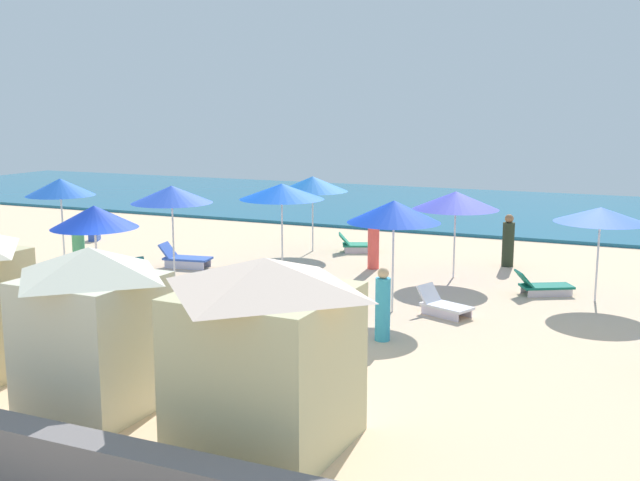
# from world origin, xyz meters

# --- Properties ---
(ground_plane) EXTENTS (60.00, 60.00, 0.00)m
(ground_plane) POSITION_xyz_m (0.00, 0.00, 0.00)
(ground_plane) COLOR beige
(ocean) EXTENTS (60.00, 14.88, 0.12)m
(ocean) POSITION_xyz_m (0.00, 22.56, 0.06)
(ocean) COLOR #1A6486
(ocean) RESTS_ON ground_plane
(cabana_2) EXTENTS (2.13, 2.07, 2.62)m
(cabana_2) POSITION_xyz_m (2.14, -3.01, 1.35)
(cabana_2) COLOR beige
(cabana_2) RESTS_ON ground_plane
(cabana_3) EXTENTS (2.48, 2.50, 2.72)m
(cabana_3) POSITION_xyz_m (5.23, -3.07, 1.40)
(cabana_3) COLOR #CAC08C
(cabana_3) RESTS_ON ground_plane
(umbrella_0) EXTENTS (2.38, 2.38, 2.43)m
(umbrella_0) POSITION_xyz_m (5.13, 8.41, 2.18)
(umbrella_0) COLOR silver
(umbrella_0) RESTS_ON ground_plane
(umbrella_1) EXTENTS (2.44, 2.44, 2.57)m
(umbrella_1) POSITION_xyz_m (0.39, 7.16, 2.34)
(umbrella_1) COLOR silver
(umbrella_1) RESTS_ON ground_plane
(umbrella_2) EXTENTS (1.90, 1.90, 2.76)m
(umbrella_2) POSITION_xyz_m (-5.09, 4.29, 2.51)
(umbrella_2) COLOR silver
(umbrella_2) RESTS_ON ground_plane
(umbrella_3) EXTENTS (2.21, 2.21, 2.34)m
(umbrella_3) POSITION_xyz_m (8.96, 7.28, 2.15)
(umbrella_3) COLOR silver
(umbrella_3) RESTS_ON ground_plane
(lounge_chair_3_0) EXTENTS (1.53, 1.20, 0.63)m
(lounge_chair_3_0) POSITION_xyz_m (7.67, 7.38, 0.23)
(lounge_chair_3_0) COLOR silver
(lounge_chair_3_0) RESTS_ON ground_plane
(umbrella_4) EXTENTS (2.02, 2.02, 2.49)m
(umbrella_4) POSITION_xyz_m (-1.75, 1.71, 2.22)
(umbrella_4) COLOR silver
(umbrella_4) RESTS_ON ground_plane
(umbrella_5) EXTENTS (2.32, 2.32, 2.48)m
(umbrella_5) POSITION_xyz_m (-0.08, 10.35, 2.24)
(umbrella_5) COLOR silver
(umbrella_5) RESTS_ON ground_plane
(lounge_chair_5_0) EXTENTS (1.43, 1.10, 0.62)m
(lounge_chair_5_0) POSITION_xyz_m (1.31, 10.83, 0.24)
(lounge_chair_5_0) COLOR silver
(lounge_chair_5_0) RESTS_ON ground_plane
(umbrella_6) EXTENTS (2.16, 2.16, 2.63)m
(umbrella_6) POSITION_xyz_m (4.67, 4.31, 2.37)
(umbrella_6) COLOR silver
(umbrella_6) RESTS_ON ground_plane
(lounge_chair_6_0) EXTENTS (1.39, 1.03, 0.64)m
(lounge_chair_6_0) POSITION_xyz_m (5.82, 4.54, 0.23)
(lounge_chair_6_0) COLOR silver
(lounge_chair_6_0) RESTS_ON ground_plane
(lounge_chair_6_1) EXTENTS (1.31, 0.71, 0.74)m
(lounge_chair_6_1) POSITION_xyz_m (3.26, 3.95, 0.30)
(lounge_chair_6_1) COLOR silver
(lounge_chair_6_1) RESTS_ON ground_plane
(umbrella_7) EXTENTS (2.25, 2.25, 2.58)m
(umbrella_7) POSITION_xyz_m (-2.08, 5.31, 2.34)
(umbrella_7) COLOR silver
(umbrella_7) RESTS_ON ground_plane
(lounge_chair_7_0) EXTENTS (1.59, 0.84, 0.71)m
(lounge_chair_7_0) POSITION_xyz_m (-2.57, 6.53, 0.27)
(lounge_chair_7_0) COLOR silver
(lounge_chair_7_0) RESTS_ON ground_plane
(lounge_chair_7_1) EXTENTS (1.42, 1.06, 0.72)m
(lounge_chair_7_1) POSITION_xyz_m (-2.11, 3.99, 0.27)
(lounge_chair_7_1) COLOR silver
(lounge_chair_7_1) RESTS_ON ground_plane
(beachgoer_0) EXTENTS (0.33, 0.33, 1.70)m
(beachgoer_0) POSITION_xyz_m (-3.49, 3.08, 0.80)
(beachgoer_0) COLOR #4AA066
(beachgoer_0) RESTS_ON ground_plane
(beachgoer_1) EXTENTS (0.40, 0.40, 1.53)m
(beachgoer_1) POSITION_xyz_m (5.17, 2.16, 0.72)
(beachgoer_1) COLOR teal
(beachgoer_1) RESTS_ON ground_plane
(beachgoer_2) EXTENTS (0.47, 0.47, 1.54)m
(beachgoer_2) POSITION_xyz_m (2.67, 8.60, 0.72)
(beachgoer_2) COLOR #F45148
(beachgoer_2) RESTS_ON ground_plane
(beachgoer_4) EXTENTS (0.37, 0.37, 1.58)m
(beachgoer_4) POSITION_xyz_m (6.26, 10.52, 0.74)
(beachgoer_4) COLOR #252F1F
(beachgoer_4) RESTS_ON ground_plane
(cooler_box_0) EXTENTS (0.53, 0.62, 0.39)m
(cooler_box_0) POSITION_xyz_m (-8.05, 9.05, 0.20)
(cooler_box_0) COLOR #2E4EB0
(cooler_box_0) RESTS_ON ground_plane
(beach_ball_2) EXTENTS (0.33, 0.33, 0.33)m
(beach_ball_2) POSITION_xyz_m (3.07, 2.51, 0.17)
(beach_ball_2) COLOR yellow
(beach_ball_2) RESTS_ON ground_plane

